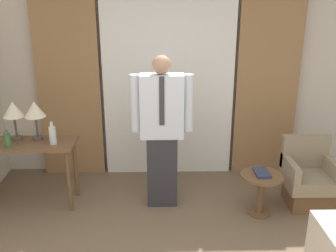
% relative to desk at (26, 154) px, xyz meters
% --- Properties ---
extents(wall_back, '(10.00, 0.06, 2.70)m').
position_rel_desk_xyz_m(wall_back, '(1.69, 0.98, 0.70)').
color(wall_back, beige).
rests_on(wall_back, ground_plane).
extents(curtain_sheer_center, '(1.75, 0.06, 2.58)m').
position_rel_desk_xyz_m(curtain_sheer_center, '(1.69, 0.85, 0.64)').
color(curtain_sheer_center, white).
rests_on(curtain_sheer_center, ground_plane).
extents(curtain_drape_left, '(0.84, 0.06, 2.58)m').
position_rel_desk_xyz_m(curtain_drape_left, '(0.36, 0.85, 0.64)').
color(curtain_drape_left, '#997047').
rests_on(curtain_drape_left, ground_plane).
extents(curtain_drape_right, '(0.84, 0.06, 2.58)m').
position_rel_desk_xyz_m(curtain_drape_right, '(3.02, 0.85, 0.64)').
color(curtain_drape_right, '#997047').
rests_on(curtain_drape_right, ground_plane).
extents(desk, '(1.15, 0.48, 0.79)m').
position_rel_desk_xyz_m(desk, '(0.00, 0.00, 0.00)').
color(desk, brown).
rests_on(desk, ground_plane).
extents(table_lamp_left, '(0.24, 0.24, 0.47)m').
position_rel_desk_xyz_m(table_lamp_left, '(-0.12, 0.10, 0.49)').
color(table_lamp_left, '#4C4238').
rests_on(table_lamp_left, desk).
extents(table_lamp_right, '(0.24, 0.24, 0.47)m').
position_rel_desk_xyz_m(table_lamp_right, '(0.12, 0.10, 0.49)').
color(table_lamp_right, '#4C4238').
rests_on(table_lamp_right, desk).
extents(bottle_near_edge, '(0.08, 0.08, 0.27)m').
position_rel_desk_xyz_m(bottle_near_edge, '(0.34, -0.04, 0.25)').
color(bottle_near_edge, silver).
rests_on(bottle_near_edge, desk).
extents(bottle_by_lamp, '(0.07, 0.07, 0.20)m').
position_rel_desk_xyz_m(bottle_by_lamp, '(-0.14, -0.13, 0.22)').
color(bottle_by_lamp, '#336638').
rests_on(bottle_by_lamp, desk).
extents(person, '(0.71, 0.23, 1.81)m').
position_rel_desk_xyz_m(person, '(1.59, -0.04, 0.33)').
color(person, '#2D2D33').
rests_on(person, ground_plane).
extents(armchair, '(0.58, 0.54, 0.81)m').
position_rel_desk_xyz_m(armchair, '(3.35, -0.08, -0.34)').
color(armchair, brown).
rests_on(armchair, ground_plane).
extents(side_table, '(0.48, 0.48, 0.50)m').
position_rel_desk_xyz_m(side_table, '(2.72, -0.30, -0.31)').
color(side_table, brown).
rests_on(side_table, ground_plane).
extents(book, '(0.16, 0.26, 0.03)m').
position_rel_desk_xyz_m(book, '(2.72, -0.28, -0.14)').
color(book, '#2D334C').
rests_on(book, side_table).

